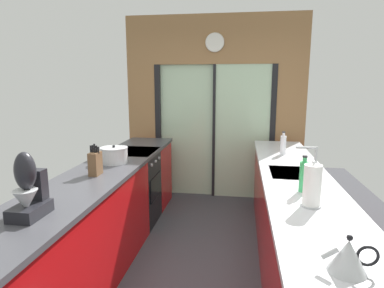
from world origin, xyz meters
The scene contains 13 objects.
ground_plane centered at (0.00, 0.60, -0.01)m, with size 5.04×7.60×0.02m, color #38383D.
back_wall_unit centered at (0.00, 2.40, 1.52)m, with size 2.64×0.12×2.70m.
left_counter_run centered at (-0.91, 0.13, 0.47)m, with size 0.62×3.80×0.92m.
right_counter_run centered at (0.91, 0.30, 0.46)m, with size 0.62×3.80×0.92m.
sink_faucet centered at (1.06, 0.55, 1.09)m, with size 0.19×0.02×0.25m.
oven_range centered at (-0.91, 1.25, 0.46)m, with size 0.60×0.60×0.92m.
knife_block centered at (-0.89, 0.20, 1.03)m, with size 0.09×0.14×0.29m.
stand_mixer centered at (-0.89, -0.75, 1.08)m, with size 0.17×0.27×0.42m.
stock_pot centered at (-0.89, 0.65, 1.00)m, with size 0.28×0.28×0.19m.
kettle centered at (0.89, -1.10, 1.00)m, with size 0.25×0.17×0.18m.
soap_bottle_near centered at (0.89, 0.00, 1.04)m, with size 0.07×0.07×0.28m.
soap_bottle_far centered at (0.89, 1.32, 1.04)m, with size 0.07×0.07×0.27m.
paper_towel_roll centered at (0.89, -0.31, 1.06)m, with size 0.14×0.14×0.32m.
Camera 1 is at (0.41, -2.53, 1.76)m, focal length 30.85 mm.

